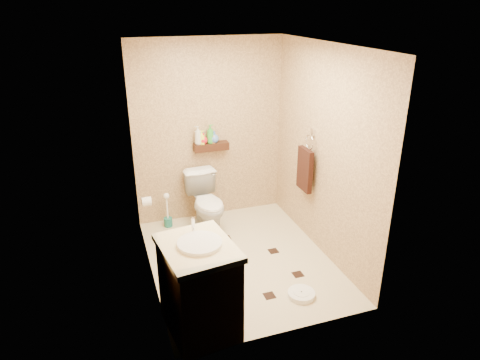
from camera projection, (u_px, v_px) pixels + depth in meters
name	position (u px, v px, depth m)	size (l,w,h in m)	color
ground	(240.00, 260.00, 4.98)	(2.50, 2.50, 0.00)	beige
wall_back	(209.00, 132.00, 5.61)	(2.00, 0.04, 2.40)	tan
wall_front	(290.00, 215.00, 3.43)	(2.00, 0.04, 2.40)	tan
wall_left	(144.00, 175.00, 4.22)	(0.04, 2.50, 2.40)	tan
wall_right	(324.00, 153.00, 4.82)	(0.04, 2.50, 2.40)	tan
ceiling	(240.00, 45.00, 4.05)	(2.00, 2.50, 0.02)	silver
wall_shelf	(211.00, 147.00, 5.61)	(0.46, 0.14, 0.10)	#36190E
floor_accents	(241.00, 261.00, 4.94)	(1.24, 1.41, 0.01)	black
toilet	(207.00, 203.00, 5.52)	(0.42, 0.74, 0.75)	white
vanity	(199.00, 287.00, 3.77)	(0.68, 0.79, 1.02)	brown
bathroom_scale	(301.00, 294.00, 4.35)	(0.34, 0.34, 0.06)	white
toilet_brush	(168.00, 215.00, 5.66)	(0.11, 0.11, 0.48)	#1B6D62
towel_ring	(305.00, 168.00, 5.11)	(0.12, 0.30, 0.76)	silver
toilet_paper	(147.00, 202.00, 5.04)	(0.12, 0.11, 0.12)	white
bottle_a	(198.00, 135.00, 5.49)	(0.09, 0.09, 0.24)	beige
bottle_b	(202.00, 137.00, 5.52)	(0.08, 0.08, 0.18)	#F0FF35
bottle_c	(203.00, 138.00, 5.53)	(0.11, 0.11, 0.14)	red
bottle_d	(210.00, 134.00, 5.54)	(0.09, 0.09, 0.25)	green
bottle_e	(212.00, 137.00, 5.57)	(0.07, 0.07, 0.15)	#E6984C
bottle_f	(214.00, 137.00, 5.57)	(0.12, 0.12, 0.16)	#4B70BC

